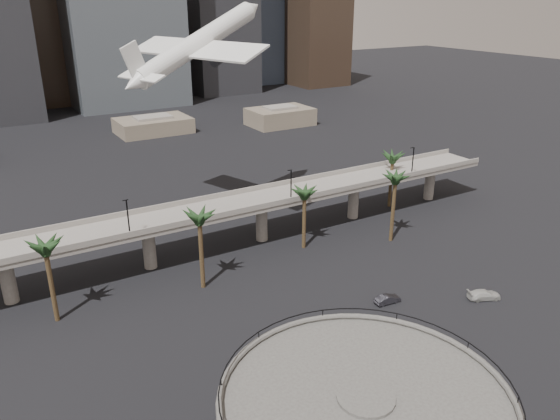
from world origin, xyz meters
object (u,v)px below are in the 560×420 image
overpass (207,216)px  airborne_jet (197,44)px  car_a (297,389)px  car_c (484,295)px  car_b (387,299)px

overpass → airborne_jet: (4.94, 12.19, 28.19)m
overpass → car_a: (-6.77, -40.10, -6.63)m
overpass → car_c: bearing=-51.0°
airborne_jet → car_b: airborne_jet is taller
car_a → car_c: bearing=-92.3°
overpass → car_a: size_ratio=31.16×
car_c → airborne_jet: bearing=50.0°
overpass → airborne_jet: airborne_jet is taller
car_b → car_a: bearing=118.9°
airborne_jet → car_b: bearing=-94.0°
overpass → car_a: bearing=-99.6°
airborne_jet → car_c: airborne_jet is taller
car_c → car_a: bearing=118.3°
overpass → airborne_jet: bearing=67.9°
overpass → car_b: size_ratio=31.24×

